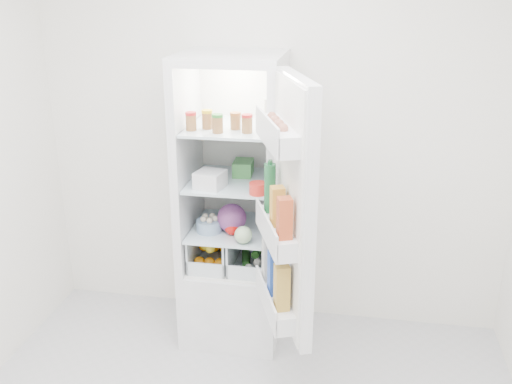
% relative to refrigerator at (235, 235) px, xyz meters
% --- Properties ---
extents(room_walls, '(3.02, 3.02, 2.61)m').
position_rel_refrigerator_xyz_m(room_walls, '(0.20, -1.25, 0.93)').
color(room_walls, white).
rests_on(room_walls, ground).
extents(refrigerator, '(0.60, 0.60, 1.80)m').
position_rel_refrigerator_xyz_m(refrigerator, '(0.00, 0.00, 0.00)').
color(refrigerator, silver).
rests_on(refrigerator, ground).
extents(shelf_low, '(0.49, 0.53, 0.01)m').
position_rel_refrigerator_xyz_m(shelf_low, '(-0.00, -0.06, 0.07)').
color(shelf_low, silver).
rests_on(shelf_low, refrigerator).
extents(shelf_mid, '(0.49, 0.53, 0.02)m').
position_rel_refrigerator_xyz_m(shelf_mid, '(-0.00, -0.06, 0.38)').
color(shelf_mid, silver).
rests_on(shelf_mid, refrigerator).
extents(shelf_top, '(0.49, 0.53, 0.02)m').
position_rel_refrigerator_xyz_m(shelf_top, '(-0.00, -0.06, 0.71)').
color(shelf_top, silver).
rests_on(shelf_top, refrigerator).
extents(crisper_left, '(0.23, 0.46, 0.22)m').
position_rel_refrigerator_xyz_m(crisper_left, '(-0.12, -0.06, -0.06)').
color(crisper_left, silver).
rests_on(crisper_left, refrigerator).
extents(crisper_right, '(0.23, 0.46, 0.22)m').
position_rel_refrigerator_xyz_m(crisper_right, '(0.12, -0.06, -0.06)').
color(crisper_right, silver).
rests_on(crisper_right, refrigerator).
extents(condiment_jars, '(0.38, 0.16, 0.08)m').
position_rel_refrigerator_xyz_m(condiment_jars, '(-0.04, -0.18, 0.76)').
color(condiment_jars, '#B21919').
rests_on(condiment_jars, shelf_top).
extents(squeeze_bottle, '(0.06, 0.06, 0.16)m').
position_rel_refrigerator_xyz_m(squeeze_bottle, '(0.21, -0.06, 0.80)').
color(squeeze_bottle, silver).
rests_on(squeeze_bottle, shelf_top).
extents(tub_white, '(0.18, 0.18, 0.10)m').
position_rel_refrigerator_xyz_m(tub_white, '(-0.09, -0.22, 0.44)').
color(tub_white, silver).
rests_on(tub_white, shelf_mid).
extents(tin_red, '(0.11, 0.11, 0.07)m').
position_rel_refrigerator_xyz_m(tin_red, '(0.19, -0.27, 0.43)').
color(tin_red, red).
rests_on(tin_red, shelf_mid).
extents(tub_green, '(0.12, 0.16, 0.09)m').
position_rel_refrigerator_xyz_m(tub_green, '(0.05, 0.04, 0.44)').
color(tub_green, '#459747').
rests_on(tub_green, shelf_mid).
extents(red_cabbage, '(0.18, 0.18, 0.18)m').
position_rel_refrigerator_xyz_m(red_cabbage, '(0.01, -0.12, 0.17)').
color(red_cabbage, '#571D51').
rests_on(red_cabbage, shelf_low).
extents(bell_pepper, '(0.09, 0.09, 0.09)m').
position_rel_refrigerator_xyz_m(bell_pepper, '(0.02, -0.17, 0.13)').
color(bell_pepper, red).
rests_on(bell_pepper, shelf_low).
extents(mushroom_bowl, '(0.18, 0.18, 0.07)m').
position_rel_refrigerator_xyz_m(mushroom_bowl, '(-0.13, -0.14, 0.12)').
color(mushroom_bowl, '#809DBF').
rests_on(mushroom_bowl, shelf_low).
extents(salad_bag, '(0.10, 0.10, 0.10)m').
position_rel_refrigerator_xyz_m(salad_bag, '(0.11, -0.27, 0.13)').
color(salad_bag, '#A5C593').
rests_on(salad_bag, shelf_low).
extents(citrus_pile, '(0.20, 0.31, 0.16)m').
position_rel_refrigerator_xyz_m(citrus_pile, '(-0.12, -0.08, -0.08)').
color(citrus_pile, orange).
rests_on(citrus_pile, refrigerator).
extents(veg_pile, '(0.16, 0.30, 0.10)m').
position_rel_refrigerator_xyz_m(veg_pile, '(0.13, -0.06, -0.10)').
color(veg_pile, '#24521B').
rests_on(veg_pile, refrigerator).
extents(fridge_door, '(0.35, 0.58, 1.30)m').
position_rel_refrigerator_xyz_m(fridge_door, '(0.41, -0.62, 0.43)').
color(fridge_door, silver).
rests_on(fridge_door, refrigerator).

